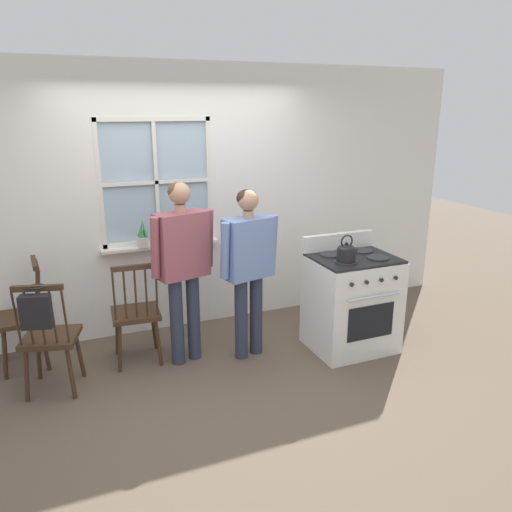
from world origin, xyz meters
TOP-DOWN VIEW (x-y plane):
  - ground_plane at (0.00, 0.00)m, footprint 16.00×16.00m
  - wall_back at (0.01, 1.40)m, footprint 6.40×0.16m
  - chair_by_window at (-1.36, 0.50)m, footprint 0.51×0.50m
  - chair_near_wall at (-0.64, 0.74)m, footprint 0.45×0.43m
  - chair_center_cluster at (-1.58, 1.05)m, footprint 0.43×0.45m
  - person_elderly_left at (-0.22, 0.58)m, footprint 0.61×0.32m
  - person_teen_center at (0.36, 0.46)m, footprint 0.61×0.31m
  - stove at (1.33, 0.24)m, footprint 0.77×0.68m
  - kettle at (1.16, 0.11)m, footprint 0.21×0.17m
  - potted_plant at (-0.43, 1.31)m, footprint 0.12×0.12m
  - handbag at (-1.43, 0.27)m, footprint 0.24×0.23m

SIDE VIEW (x-z plane):
  - ground_plane at x=0.00m, z-range 0.00..0.00m
  - chair_by_window at x=-1.36m, z-range -0.03..0.95m
  - chair_near_wall at x=-0.64m, z-range -0.03..0.95m
  - chair_center_cluster at x=-1.58m, z-range -0.03..0.95m
  - stove at x=1.33m, z-range -0.07..1.01m
  - handbag at x=-1.43m, z-range 0.66..0.96m
  - person_teen_center at x=0.36m, z-range 0.16..1.75m
  - person_elderly_left at x=-0.22m, z-range 0.17..1.84m
  - kettle at x=1.16m, z-range 0.90..1.15m
  - potted_plant at x=-0.43m, z-range 0.89..1.17m
  - wall_back at x=0.01m, z-range -0.01..2.69m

